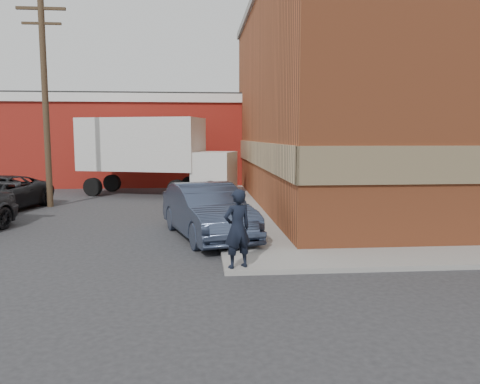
# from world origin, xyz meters

# --- Properties ---
(ground) EXTENTS (90.00, 90.00, 0.00)m
(ground) POSITION_xyz_m (0.00, 0.00, 0.00)
(ground) COLOR #28282B
(ground) RESTS_ON ground
(brick_building) EXTENTS (14.25, 18.25, 9.36)m
(brick_building) POSITION_xyz_m (8.50, 9.00, 4.68)
(brick_building) COLOR #AB512C
(brick_building) RESTS_ON ground
(sidewalk_west) EXTENTS (1.80, 18.00, 0.12)m
(sidewalk_west) POSITION_xyz_m (0.60, 9.00, 0.06)
(sidewalk_west) COLOR gray
(sidewalk_west) RESTS_ON ground
(warehouse) EXTENTS (16.30, 8.30, 5.60)m
(warehouse) POSITION_xyz_m (-6.00, 20.00, 2.81)
(warehouse) COLOR maroon
(warehouse) RESTS_ON ground
(utility_pole) EXTENTS (2.00, 0.26, 9.00)m
(utility_pole) POSITION_xyz_m (-7.50, 9.00, 4.75)
(utility_pole) COLOR #473623
(utility_pole) RESTS_ON ground
(man) EXTENTS (0.76, 0.64, 1.78)m
(man) POSITION_xyz_m (-0.20, -1.55, 1.01)
(man) COLOR black
(man) RESTS_ON sidewalk_south
(sedan) EXTENTS (3.02, 5.23, 1.63)m
(sedan) POSITION_xyz_m (-0.80, 2.17, 0.81)
(sedan) COLOR #323D54
(sedan) RESTS_ON ground
(box_truck) EXTENTS (8.39, 4.67, 3.97)m
(box_truck) POSITION_xyz_m (-3.26, 12.64, 2.29)
(box_truck) COLOR silver
(box_truck) RESTS_ON ground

